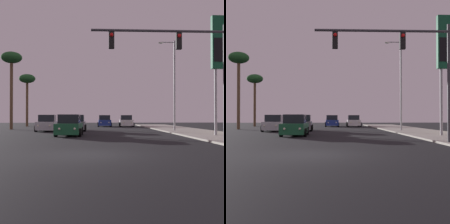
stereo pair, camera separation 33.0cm
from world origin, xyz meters
The scene contains 12 objects.
ground_plane centered at (0.00, 0.00, 0.00)m, with size 120.00×120.00×0.00m, color black.
sidewalk_right centered at (9.50, 10.00, 0.06)m, with size 5.00×60.00×0.12m.
car_blue centered at (1.58, 33.33, 0.76)m, with size 2.04×4.31×1.68m.
car_white centered at (4.77, 33.12, 0.76)m, with size 2.04×4.34×1.68m.
car_green centered at (-1.80, 12.13, 0.76)m, with size 2.04×4.34×1.68m.
car_silver centered at (-4.67, 19.53, 0.76)m, with size 2.04×4.33×1.68m.
car_grey centered at (-1.75, 20.08, 0.76)m, with size 2.04×4.32×1.68m.
traffic_light_mast centered at (5.27, 4.20, 4.74)m, with size 7.50×0.36×6.50m.
street_lamp centered at (8.06, 18.25, 5.12)m, with size 1.74×0.24×9.00m.
gas_station_sign centered at (10.00, 10.34, 6.62)m, with size 2.00×0.42×9.00m.
palm_tree_mid centered at (-9.49, 24.00, 7.83)m, with size 2.40×2.40×9.02m.
palm_tree_far centered at (-9.86, 34.00, 6.71)m, with size 2.40×2.40×7.75m.
Camera 2 is at (0.60, -12.64, 1.56)m, focal length 50.00 mm.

